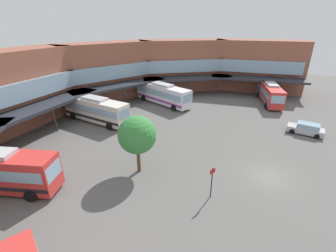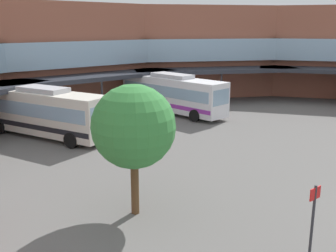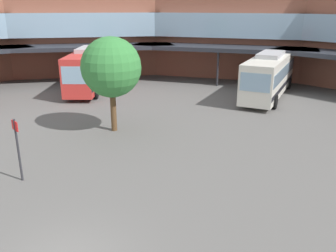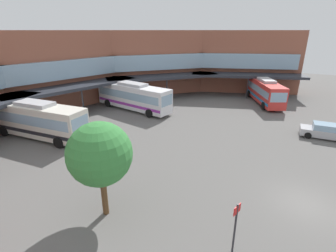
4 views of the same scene
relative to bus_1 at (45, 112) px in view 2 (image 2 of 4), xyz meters
name	(u,v)px [view 2 (image 2 of 4)]	position (x,y,z in m)	size (l,w,h in m)	color
station_building	(68,68)	(1.04, -1.74, 3.33)	(75.19, 37.25, 10.48)	#93543F
bus_1	(45,112)	(0.00, 0.00, 0.00)	(3.69, 11.24, 3.82)	silver
bus_2	(172,93)	(12.58, -2.84, -0.01)	(4.28, 12.07, 3.81)	white
plaza_tree	(134,127)	(-5.72, -13.93, 2.11)	(3.68, 3.68, 5.90)	brown
stop_sign_post	(313,216)	(-4.92, -21.51, -0.15)	(0.59, 0.20, 2.95)	#2D2D33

